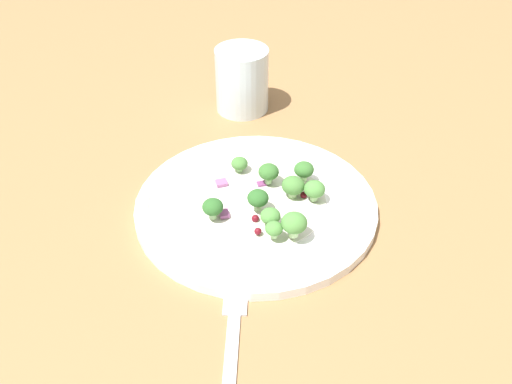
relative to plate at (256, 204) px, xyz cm
name	(u,v)px	position (x,y,z in cm)	size (l,w,h in cm)	color
ground_plane	(240,219)	(0.58, 1.94, -1.86)	(180.00, 180.00, 2.00)	olive
plate	(256,204)	(0.00, 0.00, 0.00)	(28.58, 28.58, 1.70)	white
dressing_pool	(256,201)	(0.00, 0.00, 0.44)	(16.58, 16.58, 0.20)	white
broccoli_floret_0	(213,207)	(-0.28, 5.86, 2.30)	(2.40, 2.40, 2.43)	#8EB77A
broccoli_floret_1	(258,198)	(-1.81, 0.86, 2.48)	(2.46, 2.46, 2.49)	#8EB77A
broccoli_floret_2	(239,164)	(6.03, -1.32, 1.70)	(2.09, 2.09, 2.11)	#8EB77A
broccoli_floret_3	(315,189)	(-3.58, -5.80, 2.20)	(2.50, 2.50, 2.53)	#9EC684
broccoli_floret_4	(304,170)	(0.07, -6.89, 2.33)	(2.43, 2.43, 2.47)	#9EC684
broccoli_floret_5	(293,186)	(-1.63, -4.12, 2.14)	(2.73, 2.73, 2.76)	#ADD18E
broccoli_floret_6	(294,223)	(-7.67, -0.04, 2.73)	(2.85, 2.85, 2.89)	#ADD18E
broccoli_floret_7	(269,172)	(1.91, -2.98, 2.34)	(2.51, 2.51, 2.54)	#8EB77A
broccoli_floret_8	(275,229)	(-6.77, 1.86, 2.18)	(1.93, 1.93, 1.96)	#9EC684
broccoli_floret_9	(270,216)	(-4.61, 0.99, 1.92)	(2.28, 2.28, 2.31)	#8EB77A
cranberry_0	(258,231)	(-5.19, 2.98, 1.11)	(0.83, 0.83, 0.83)	maroon
cranberry_1	(304,195)	(-2.38, -5.17, 0.81)	(0.83, 0.83, 0.83)	maroon
cranberry_2	(259,217)	(-2.98, 1.45, 0.85)	(0.87, 0.87, 0.87)	maroon
onion_bit_0	(220,183)	(4.87, 2.18, 0.79)	(1.36, 1.27, 0.43)	#A35B93
onion_bit_1	(293,221)	(-5.71, -1.34, 0.98)	(1.06, 1.27, 0.38)	#843D75
onion_bit_2	(261,184)	(2.28, -2.18, 0.60)	(0.94, 1.03, 0.36)	#843D75
onion_bit_3	(224,214)	(-0.44, 4.55, 0.89)	(1.33, 1.09, 0.40)	#934C84
fork	(231,353)	(-16.30, 12.79, -0.61)	(16.46, 11.83, 0.50)	silver
water_glass	(242,80)	(21.35, -10.84, 3.86)	(7.79, 7.79, 9.45)	silver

